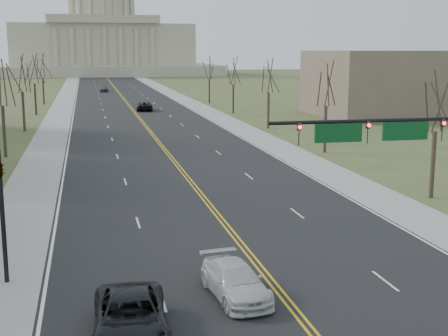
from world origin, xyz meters
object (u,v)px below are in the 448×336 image
car_sb_outer_lead (131,317)px  car_far_sb (104,88)px  signal_left (2,201)px  car_sb_inner_second (235,281)px  signal_mast (404,141)px  car_far_nb (144,106)px

car_sb_outer_lead → car_far_sb: 134.47m
signal_left → car_sb_inner_second: 10.68m
signal_mast → car_sb_outer_lead: signal_mast is taller
car_far_nb → signal_mast: bearing=98.5°
car_sb_outer_lead → car_sb_inner_second: size_ratio=1.17×
signal_mast → car_far_nb: 78.50m
car_sb_outer_lead → car_far_nb: size_ratio=1.00×
car_far_nb → car_far_sb: (-5.25, 49.59, 0.03)m
signal_mast → car_far_nb: bearing=94.1°
car_sb_outer_lead → signal_mast: bearing=28.1°
signal_mast → signal_left: size_ratio=2.02×
signal_left → car_sb_outer_lead: (4.99, -6.69, -2.91)m
car_far_nb → car_sb_inner_second: bearing=91.8°
signal_left → car_sb_inner_second: (9.52, -3.82, -3.00)m
signal_mast → car_sb_outer_lead: bearing=-154.4°
signal_left → car_sb_outer_lead: size_ratio=1.06×
car_sb_inner_second → car_far_nb: bearing=81.0°
signal_mast → car_sb_inner_second: signal_mast is taller
car_sb_outer_lead → car_far_sb: bearing=91.1°
signal_left → car_sb_inner_second: signal_left is taller
car_far_nb → car_far_sb: car_far_sb is taller
car_far_sb → car_sb_outer_lead: bearing=-90.7°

